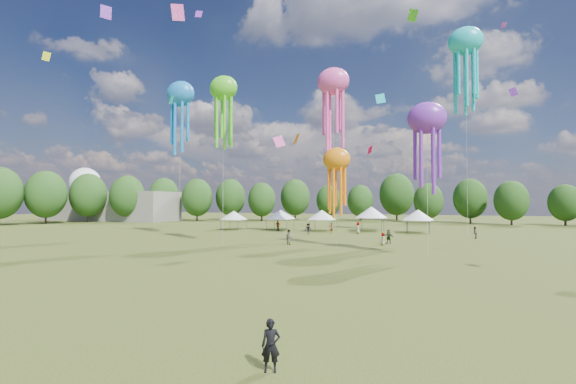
% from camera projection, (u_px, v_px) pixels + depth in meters
% --- Properties ---
extents(ground, '(300.00, 300.00, 0.00)m').
position_uv_depth(ground, '(108.00, 338.00, 14.43)').
color(ground, '#384416').
rests_on(ground, ground).
extents(observer_main, '(0.69, 0.57, 1.61)m').
position_uv_depth(observer_main, '(271.00, 345.00, 11.60)').
color(observer_main, black).
rests_on(observer_main, ground).
extents(spectator_near, '(1.13, 1.08, 1.84)m').
position_uv_depth(spectator_near, '(289.00, 237.00, 46.19)').
color(spectator_near, gray).
rests_on(spectator_near, ground).
extents(spectators_far, '(32.46, 17.05, 1.92)m').
position_uv_depth(spectators_far, '(353.00, 231.00, 56.94)').
color(spectators_far, gray).
rests_on(spectators_far, ground).
extents(festival_tents, '(38.21, 10.51, 4.42)m').
position_uv_depth(festival_tents, '(326.00, 214.00, 68.19)').
color(festival_tents, '#47474C').
rests_on(festival_tents, ground).
extents(show_kites, '(46.86, 27.46, 32.15)m').
position_uv_depth(show_kites, '(332.00, 97.00, 53.31)').
color(show_kites, '#52DB24').
rests_on(show_kites, ground).
extents(small_kites, '(77.52, 63.20, 46.34)m').
position_uv_depth(small_kites, '(332.00, 34.00, 55.05)').
color(small_kites, '#52DB24').
rests_on(small_kites, ground).
extents(treeline, '(201.57, 95.24, 13.43)m').
position_uv_depth(treeline, '(340.00, 195.00, 74.79)').
color(treeline, '#38281C').
rests_on(treeline, ground).
extents(hangar, '(40.00, 12.00, 8.00)m').
position_uv_depth(hangar, '(110.00, 206.00, 106.45)').
color(hangar, gray).
rests_on(hangar, ground).
extents(radome, '(9.00, 9.00, 16.00)m').
position_uv_depth(radome, '(85.00, 187.00, 117.61)').
color(radome, white).
rests_on(radome, ground).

